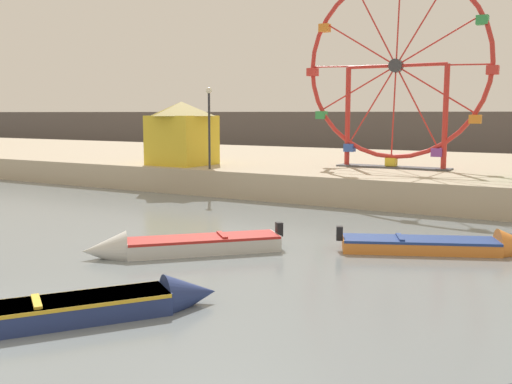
{
  "coord_description": "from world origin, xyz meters",
  "views": [
    {
      "loc": [
        10.76,
        -6.69,
        4.29
      ],
      "look_at": [
        0.23,
        11.78,
        1.45
      ],
      "focal_mm": 41.7,
      "sensor_mm": 36.0,
      "label": 1
    }
  ],
  "objects": [
    {
      "name": "quay_promenade",
      "position": [
        0.0,
        29.12,
        0.68
      ],
      "size": [
        110.0,
        21.49,
        1.35
      ],
      "primitive_type": "cube",
      "color": "#B7A88E",
      "rests_on": "ground_plane"
    },
    {
      "name": "distant_town_skyline",
      "position": [
        0.0,
        51.87,
        2.2
      ],
      "size": [
        140.0,
        3.0,
        4.4
      ],
      "primitive_type": "cube",
      "color": "#564C47",
      "rests_on": "ground_plane"
    },
    {
      "name": "motorboat_navy_blue",
      "position": [
        2.0,
        2.3,
        0.26
      ],
      "size": [
        4.06,
        5.03,
        1.09
      ],
      "rotation": [
        0.0,
        0.0,
        0.94
      ],
      "color": "navy",
      "rests_on": "ground_plane"
    },
    {
      "name": "motorboat_orange_hull",
      "position": [
        7.22,
        11.94,
        0.23
      ],
      "size": [
        5.96,
        3.46,
        1.13
      ],
      "rotation": [
        0.0,
        0.0,
        0.41
      ],
      "color": "orange",
      "rests_on": "ground_plane"
    },
    {
      "name": "motorboat_pale_grey",
      "position": [
        -0.25,
        7.43,
        0.27
      ],
      "size": [
        5.03,
        5.02,
        1.13
      ],
      "rotation": [
        0.0,
        0.0,
        3.93
      ],
      "color": "silver",
      "rests_on": "ground_plane"
    },
    {
      "name": "ferris_wheel_red_frame",
      "position": [
        1.41,
        24.58,
        6.53
      ],
      "size": [
        10.14,
        1.2,
        10.31
      ],
      "color": "red",
      "rests_on": "quay_promenade"
    },
    {
      "name": "carnival_booth_yellow_awning",
      "position": [
        -9.65,
        20.61,
        3.2
      ],
      "size": [
        3.61,
        3.5,
        3.56
      ],
      "rotation": [
        0.0,
        0.0,
        -0.06
      ],
      "color": "yellow",
      "rests_on": "quay_promenade"
    },
    {
      "name": "promenade_lamp_near",
      "position": [
        -6.78,
        19.15,
        4.1
      ],
      "size": [
        0.32,
        0.32,
        4.25
      ],
      "color": "#2D2D33",
      "rests_on": "quay_promenade"
    }
  ]
}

